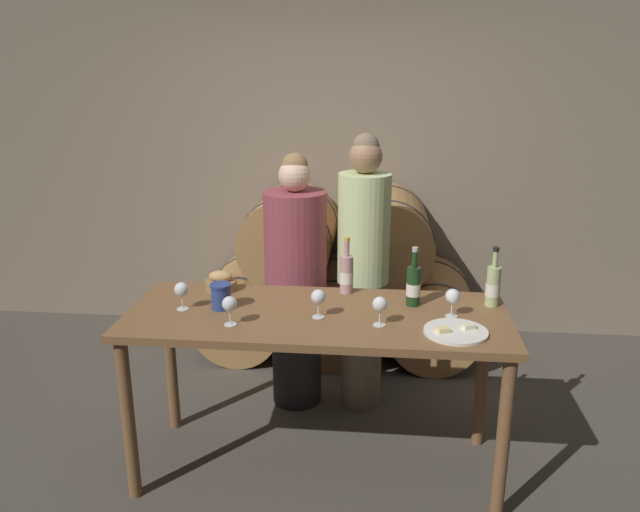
{
  "coord_description": "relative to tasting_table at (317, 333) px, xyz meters",
  "views": [
    {
      "loc": [
        0.3,
        -2.86,
        2.08
      ],
      "look_at": [
        0.0,
        0.15,
        1.15
      ],
      "focal_mm": 35.0,
      "sensor_mm": 36.0,
      "label": 1
    }
  ],
  "objects": [
    {
      "name": "ground_plane",
      "position": [
        0.0,
        0.0,
        -0.79
      ],
      "size": [
        10.0,
        10.0,
        0.0
      ],
      "primitive_type": "plane",
      "color": "#4C473F"
    },
    {
      "name": "stone_wall_back",
      "position": [
        0.0,
        2.0,
        0.81
      ],
      "size": [
        10.0,
        0.12,
        3.2
      ],
      "color": "gray",
      "rests_on": "ground_plane"
    },
    {
      "name": "barrel_stack",
      "position": [
        -0.0,
        1.47,
        -0.24
      ],
      "size": [
        2.04,
        0.82,
        1.23
      ],
      "color": "#A87A47",
      "rests_on": "ground_plane"
    },
    {
      "name": "tasting_table",
      "position": [
        0.0,
        0.0,
        0.0
      ],
      "size": [
        1.9,
        0.75,
        0.9
      ],
      "color": "brown",
      "rests_on": "ground_plane"
    },
    {
      "name": "person_left",
      "position": [
        -0.2,
        0.7,
        0.01
      ],
      "size": [
        0.38,
        0.38,
        1.59
      ],
      "color": "#232326",
      "rests_on": "ground_plane"
    },
    {
      "name": "person_right",
      "position": [
        0.21,
        0.7,
        0.09
      ],
      "size": [
        0.31,
        0.31,
        1.71
      ],
      "color": "#756651",
      "rests_on": "ground_plane"
    },
    {
      "name": "wine_bottle_red",
      "position": [
        0.48,
        0.16,
        0.21
      ],
      "size": [
        0.07,
        0.07,
        0.31
      ],
      "color": "#193819",
      "rests_on": "tasting_table"
    },
    {
      "name": "wine_bottle_white",
      "position": [
        0.88,
        0.19,
        0.22
      ],
      "size": [
        0.07,
        0.07,
        0.31
      ],
      "color": "#ADBC7F",
      "rests_on": "tasting_table"
    },
    {
      "name": "wine_bottle_rose",
      "position": [
        0.13,
        0.31,
        0.22
      ],
      "size": [
        0.07,
        0.07,
        0.31
      ],
      "color": "#BC8E93",
      "rests_on": "tasting_table"
    },
    {
      "name": "blue_crock",
      "position": [
        -0.49,
        0.01,
        0.18
      ],
      "size": [
        0.11,
        0.11,
        0.13
      ],
      "color": "navy",
      "rests_on": "tasting_table"
    },
    {
      "name": "bread_basket",
      "position": [
        -0.56,
        0.28,
        0.15
      ],
      "size": [
        0.17,
        0.17,
        0.11
      ],
      "color": "olive",
      "rests_on": "tasting_table"
    },
    {
      "name": "cheese_plate",
      "position": [
        0.66,
        -0.18,
        0.12
      ],
      "size": [
        0.29,
        0.29,
        0.04
      ],
      "color": "white",
      "rests_on": "tasting_table"
    },
    {
      "name": "wine_glass_far_left",
      "position": [
        -0.68,
        -0.02,
        0.21
      ],
      "size": [
        0.07,
        0.07,
        0.14
      ],
      "color": "white",
      "rests_on": "tasting_table"
    },
    {
      "name": "wine_glass_left",
      "position": [
        -0.39,
        -0.19,
        0.21
      ],
      "size": [
        0.07,
        0.07,
        0.14
      ],
      "color": "white",
      "rests_on": "tasting_table"
    },
    {
      "name": "wine_glass_center",
      "position": [
        0.01,
        -0.06,
        0.21
      ],
      "size": [
        0.07,
        0.07,
        0.14
      ],
      "color": "white",
      "rests_on": "tasting_table"
    },
    {
      "name": "wine_glass_right",
      "position": [
        0.31,
        -0.12,
        0.21
      ],
      "size": [
        0.07,
        0.07,
        0.14
      ],
      "color": "white",
      "rests_on": "tasting_table"
    },
    {
      "name": "wine_glass_far_right",
      "position": [
        0.66,
        0.02,
        0.21
      ],
      "size": [
        0.07,
        0.07,
        0.14
      ],
      "color": "white",
      "rests_on": "tasting_table"
    }
  ]
}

